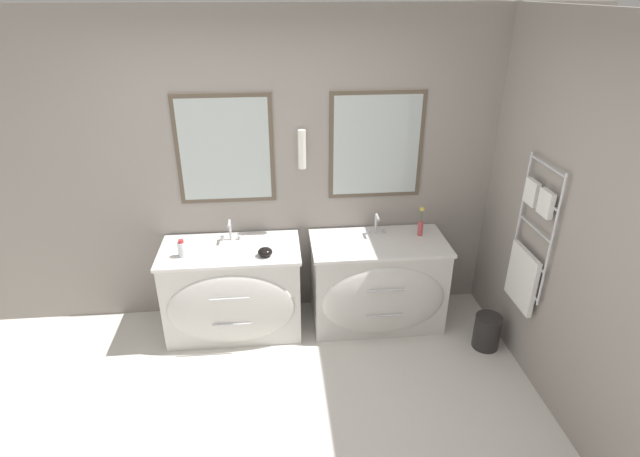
{
  "coord_description": "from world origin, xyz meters",
  "views": [
    {
      "loc": [
        0.11,
        -2.19,
        2.7
      ],
      "look_at": [
        0.44,
        1.22,
        1.03
      ],
      "focal_mm": 28.0,
      "sensor_mm": 36.0,
      "label": 1
    }
  ],
  "objects_px": {
    "vanity_left": "(233,291)",
    "amenity_bowl": "(265,252)",
    "toiletry_bottle": "(182,249)",
    "flower_vase": "(421,225)",
    "waste_bin": "(487,331)",
    "vanity_right": "(378,284)"
  },
  "relations": [
    {
      "from": "vanity_left",
      "to": "amenity_bowl",
      "type": "height_order",
      "value": "amenity_bowl"
    },
    {
      "from": "toiletry_bottle",
      "to": "flower_vase",
      "type": "distance_m",
      "value": 1.97
    },
    {
      "from": "vanity_left",
      "to": "flower_vase",
      "type": "height_order",
      "value": "flower_vase"
    },
    {
      "from": "amenity_bowl",
      "to": "waste_bin",
      "type": "xyz_separation_m",
      "value": [
        1.78,
        -0.31,
        -0.66
      ]
    },
    {
      "from": "vanity_left",
      "to": "vanity_right",
      "type": "bearing_deg",
      "value": 0.0
    },
    {
      "from": "flower_vase",
      "to": "waste_bin",
      "type": "height_order",
      "value": "flower_vase"
    },
    {
      "from": "flower_vase",
      "to": "toiletry_bottle",
      "type": "bearing_deg",
      "value": -174.69
    },
    {
      "from": "waste_bin",
      "to": "vanity_left",
      "type": "bearing_deg",
      "value": 168.46
    },
    {
      "from": "vanity_right",
      "to": "amenity_bowl",
      "type": "xyz_separation_m",
      "value": [
        -0.94,
        -0.11,
        0.42
      ]
    },
    {
      "from": "flower_vase",
      "to": "waste_bin",
      "type": "distance_m",
      "value": 1.03
    },
    {
      "from": "flower_vase",
      "to": "amenity_bowl",
      "type": "bearing_deg",
      "value": -169.81
    },
    {
      "from": "toiletry_bottle",
      "to": "amenity_bowl",
      "type": "relative_size",
      "value": 1.26
    },
    {
      "from": "amenity_bowl",
      "to": "flower_vase",
      "type": "relative_size",
      "value": 0.44
    },
    {
      "from": "vanity_right",
      "to": "waste_bin",
      "type": "bearing_deg",
      "value": -26.77
    },
    {
      "from": "vanity_right",
      "to": "flower_vase",
      "type": "xyz_separation_m",
      "value": [
        0.37,
        0.12,
        0.49
      ]
    },
    {
      "from": "vanity_left",
      "to": "amenity_bowl",
      "type": "relative_size",
      "value": 9.86
    },
    {
      "from": "amenity_bowl",
      "to": "flower_vase",
      "type": "xyz_separation_m",
      "value": [
        1.31,
        0.24,
        0.07
      ]
    },
    {
      "from": "vanity_right",
      "to": "vanity_left",
      "type": "bearing_deg",
      "value": 180.0
    },
    {
      "from": "amenity_bowl",
      "to": "flower_vase",
      "type": "bearing_deg",
      "value": 10.19
    },
    {
      "from": "toiletry_bottle",
      "to": "waste_bin",
      "type": "relative_size",
      "value": 0.5
    },
    {
      "from": "amenity_bowl",
      "to": "waste_bin",
      "type": "relative_size",
      "value": 0.39
    },
    {
      "from": "amenity_bowl",
      "to": "flower_vase",
      "type": "height_order",
      "value": "flower_vase"
    }
  ]
}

